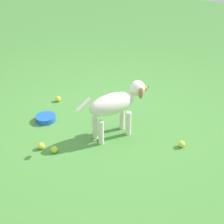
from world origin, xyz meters
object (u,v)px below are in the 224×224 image
object	(u,v)px
tennis_ball_1	(182,144)
tennis_ball_3	(41,146)
water_bowl	(46,118)
tennis_ball_2	(54,149)
tennis_ball_0	(58,99)
dog	(116,104)

from	to	relation	value
tennis_ball_1	tennis_ball_3	bearing A→B (deg)	-148.22
tennis_ball_1	water_bowl	distance (m)	1.50
tennis_ball_2	tennis_ball_3	world-z (taller)	same
tennis_ball_0	water_bowl	world-z (taller)	tennis_ball_0
tennis_ball_2	water_bowl	size ratio (longest dim) A/B	0.30
dog	tennis_ball_1	bearing A→B (deg)	-49.24
dog	tennis_ball_2	xyz separation A→B (m)	(-0.36, -0.56, -0.33)
tennis_ball_1	tennis_ball_3	xyz separation A→B (m)	(-1.17, -0.72, 0.00)
dog	tennis_ball_0	distance (m)	1.05
water_bowl	tennis_ball_2	bearing A→B (deg)	-41.54
water_bowl	tennis_ball_0	bearing A→B (deg)	110.95
tennis_ball_0	tennis_ball_3	bearing A→B (deg)	-60.86
tennis_ball_1	water_bowl	size ratio (longest dim) A/B	0.30
dog	water_bowl	xyz separation A→B (m)	(-0.81, -0.17, -0.34)
tennis_ball_0	tennis_ball_2	bearing A→B (deg)	-53.29
tennis_ball_0	tennis_ball_1	world-z (taller)	same
tennis_ball_1	tennis_ball_0	bearing A→B (deg)	176.14
water_bowl	tennis_ball_1	bearing A→B (deg)	11.82
tennis_ball_1	tennis_ball_3	world-z (taller)	same
tennis_ball_1	tennis_ball_2	bearing A→B (deg)	-145.51
tennis_ball_0	tennis_ball_3	size ratio (longest dim) A/B	1.00
tennis_ball_0	tennis_ball_2	size ratio (longest dim) A/B	1.00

